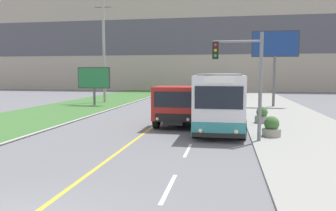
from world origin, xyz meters
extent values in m
cube|color=silver|center=(2.75, 3.20, 0.00)|extent=(0.12, 2.40, 0.01)
cube|color=silver|center=(2.75, 7.80, 0.00)|extent=(0.12, 2.40, 0.01)
cube|color=silver|center=(2.75, 12.40, 0.00)|extent=(0.12, 2.40, 0.01)
cube|color=silver|center=(2.75, 17.00, 0.00)|extent=(0.12, 2.40, 0.01)
cube|color=silver|center=(2.75, 21.60, 0.00)|extent=(0.12, 2.40, 0.01)
cube|color=silver|center=(2.75, 26.20, 0.00)|extent=(0.12, 2.40, 0.01)
cube|color=silver|center=(2.75, 30.80, 0.00)|extent=(0.12, 2.40, 0.01)
cube|color=silver|center=(2.75, 35.40, 0.00)|extent=(0.12, 2.40, 0.01)
cube|color=silver|center=(2.75, 40.00, 0.00)|extent=(0.12, 2.40, 0.01)
cube|color=silver|center=(2.75, 44.60, 0.00)|extent=(0.12, 2.40, 0.01)
cube|color=#A89E8E|center=(0.00, 56.33, 9.10)|extent=(80.00, 8.00, 18.21)
cube|color=#4C4C56|center=(0.00, 52.31, 9.56)|extent=(80.00, 0.04, 6.37)
cube|color=silver|center=(3.96, 11.99, 1.68)|extent=(2.46, 5.34, 2.81)
cube|color=teal|center=(3.96, 11.99, 0.62)|extent=(2.48, 5.36, 0.70)
cube|color=black|center=(3.96, 11.99, 2.10)|extent=(2.48, 4.92, 0.98)
cube|color=gray|center=(3.96, 11.99, 3.13)|extent=(2.09, 4.81, 0.08)
cube|color=silver|center=(3.96, 18.23, 1.68)|extent=(2.46, 5.34, 2.81)
cube|color=teal|center=(3.96, 18.23, 0.62)|extent=(2.48, 5.36, 0.70)
cube|color=black|center=(3.96, 18.23, 2.10)|extent=(2.48, 4.92, 0.98)
cube|color=gray|center=(3.96, 18.23, 3.13)|extent=(2.09, 4.81, 0.08)
cube|color=#474747|center=(3.96, 15.11, 1.68)|extent=(2.26, 0.90, 2.59)
cube|color=black|center=(3.96, 9.29, 2.10)|extent=(2.16, 0.04, 1.03)
cube|color=black|center=(3.96, 9.28, 0.38)|extent=(2.41, 0.06, 0.20)
sphere|color=#F4EAB2|center=(3.16, 9.27, 0.57)|extent=(0.20, 0.20, 0.20)
sphere|color=#F4EAB2|center=(4.76, 9.27, 0.57)|extent=(0.20, 0.20, 0.20)
cube|color=white|center=(3.96, 9.29, 2.91)|extent=(1.35, 0.04, 0.28)
cylinder|color=black|center=(2.79, 10.49, 0.50)|extent=(0.28, 1.00, 1.00)
cylinder|color=black|center=(5.13, 10.49, 0.50)|extent=(0.28, 1.00, 1.00)
cylinder|color=black|center=(2.79, 13.70, 0.50)|extent=(0.28, 1.00, 1.00)
cylinder|color=black|center=(5.13, 13.70, 0.50)|extent=(0.28, 1.00, 1.00)
cylinder|color=black|center=(2.79, 18.76, 0.50)|extent=(0.28, 1.00, 1.00)
cylinder|color=black|center=(5.13, 18.76, 0.50)|extent=(0.28, 1.00, 1.00)
cube|color=black|center=(1.43, 15.15, 0.45)|extent=(1.10, 6.46, 0.20)
cube|color=#AD231E|center=(1.43, 13.16, 1.49)|extent=(2.44, 2.48, 1.88)
cube|color=black|center=(1.43, 11.90, 1.77)|extent=(2.07, 0.04, 0.85)
cube|color=black|center=(1.43, 11.89, 0.77)|extent=(1.95, 0.06, 0.44)
sphere|color=silver|center=(0.58, 11.88, 0.70)|extent=(0.18, 0.18, 0.18)
sphere|color=silver|center=(2.28, 11.88, 0.70)|extent=(0.18, 0.18, 0.18)
cube|color=orange|center=(1.43, 16.51, 0.61)|extent=(2.31, 3.74, 0.12)
cube|color=orange|center=(0.33, 16.51, 1.12)|extent=(0.12, 3.74, 1.14)
cube|color=orange|center=(2.53, 16.51, 1.12)|extent=(0.12, 3.74, 1.14)
cube|color=orange|center=(1.43, 14.71, 1.12)|extent=(2.31, 0.12, 1.14)
cube|color=orange|center=(1.43, 18.32, 1.12)|extent=(2.31, 0.12, 1.14)
cube|color=orange|center=(1.43, 14.71, 1.81)|extent=(2.31, 0.12, 0.24)
cylinder|color=black|center=(0.31, 12.91, 0.52)|extent=(0.30, 1.04, 1.04)
cylinder|color=black|center=(2.55, 12.91, 0.52)|extent=(0.30, 1.04, 1.04)
cylinder|color=black|center=(0.31, 16.70, 0.52)|extent=(0.30, 1.04, 1.04)
cylinder|color=black|center=(2.55, 16.70, 0.52)|extent=(0.30, 1.04, 1.04)
cylinder|color=#9E9E99|center=(-8.70, 28.08, 5.74)|extent=(0.28, 0.28, 11.48)
cylinder|color=#4C4C4C|center=(-8.70, 28.08, 10.10)|extent=(1.80, 0.08, 0.08)
cylinder|color=slate|center=(5.83, 9.92, 2.52)|extent=(0.16, 0.16, 5.05)
cylinder|color=slate|center=(4.73, 9.92, 4.65)|extent=(2.20, 0.10, 0.10)
cube|color=black|center=(3.77, 9.92, 4.25)|extent=(0.28, 0.24, 0.80)
sphere|color=red|center=(3.77, 9.79, 4.49)|extent=(0.14, 0.14, 0.14)
sphere|color=orange|center=(3.77, 9.79, 4.25)|extent=(0.14, 0.14, 0.14)
sphere|color=green|center=(3.77, 9.79, 4.01)|extent=(0.14, 0.14, 0.14)
cylinder|color=#59595B|center=(8.65, 26.25, 2.38)|extent=(0.24, 0.24, 4.75)
cube|color=#333333|center=(8.65, 26.25, 5.87)|extent=(4.23, 0.20, 2.39)
cube|color=navy|center=(8.65, 26.14, 5.87)|extent=(4.07, 0.02, 2.23)
cylinder|color=#59595B|center=(-8.47, 24.71, 0.89)|extent=(0.24, 0.24, 1.78)
cube|color=#333333|center=(-8.47, 24.71, 2.73)|extent=(3.26, 0.20, 2.06)
cube|color=#287547|center=(-8.47, 24.60, 2.73)|extent=(3.10, 0.02, 1.90)
cylinder|color=gray|center=(6.53, 11.06, 0.28)|extent=(0.91, 0.91, 0.40)
sphere|color=#3D6B33|center=(6.53, 11.06, 0.73)|extent=(0.73, 0.73, 0.73)
cylinder|color=gray|center=(6.52, 15.53, 0.30)|extent=(0.87, 0.87, 0.44)
sphere|color=#3D6B33|center=(6.52, 15.53, 0.76)|extent=(0.69, 0.69, 0.69)
camera|label=1|loc=(4.30, -5.55, 3.23)|focal=35.00mm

